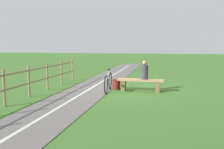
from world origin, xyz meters
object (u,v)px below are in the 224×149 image
(bench, at_px, (140,83))
(person_seated, at_px, (144,71))
(backpack, at_px, (116,84))
(bicycle, at_px, (108,82))

(bench, relative_size, person_seated, 2.51)
(person_seated, distance_m, backpack, 1.39)
(person_seated, bearing_deg, bicycle, 15.66)
(bench, height_order, bicycle, bicycle)
(bench, distance_m, backpack, 1.09)
(bench, bearing_deg, bicycle, 17.48)
(bench, xyz_separation_m, bicycle, (1.29, 0.36, 0.04))
(bench, distance_m, person_seated, 0.51)
(bench, xyz_separation_m, backpack, (1.06, -0.22, -0.14))
(person_seated, xyz_separation_m, backpack, (1.22, -0.23, -0.63))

